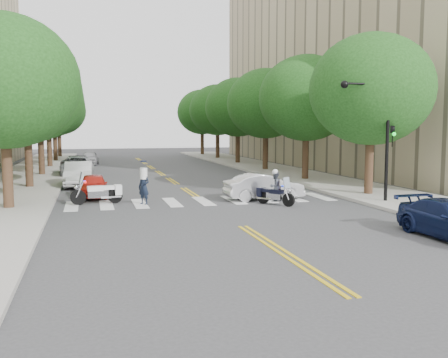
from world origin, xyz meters
name	(u,v)px	position (x,y,z in m)	size (l,w,h in m)	color
ground	(243,227)	(0.00, 0.00, 0.00)	(140.00, 140.00, 0.00)	#38383A
sidewalk_left	(32,175)	(-9.50, 22.00, 0.07)	(5.00, 60.00, 0.15)	#9E9991
sidewalk_right	(273,170)	(9.50, 22.00, 0.07)	(5.00, 60.00, 0.15)	#9E9991
building_right	(418,52)	(26.00, 26.00, 11.00)	(26.00, 44.00, 22.00)	tan
tree_l_0	(3,81)	(-8.80, 6.00, 5.55)	(6.40, 6.40, 8.45)	#382316
tree_l_1	(26,94)	(-8.80, 14.00, 5.55)	(6.40, 6.40, 8.45)	#382316
tree_l_2	(39,101)	(-8.80, 22.00, 5.55)	(6.40, 6.40, 8.45)	#382316
tree_l_3	(48,105)	(-8.80, 30.00, 5.55)	(6.40, 6.40, 8.45)	#382316
tree_l_4	(54,109)	(-8.80, 38.00, 5.55)	(6.40, 6.40, 8.45)	#382316
tree_l_5	(58,111)	(-8.80, 46.00, 5.55)	(6.40, 6.40, 8.45)	#382316
tree_r_0	(371,90)	(8.80, 6.00, 5.55)	(6.40, 6.40, 8.45)	#382316
tree_r_1	(306,98)	(8.80, 14.00, 5.55)	(6.40, 6.40, 8.45)	#382316
tree_r_2	(266,104)	(8.80, 22.00, 5.55)	(6.40, 6.40, 8.45)	#382316
tree_r_3	(238,107)	(8.80, 30.00, 5.55)	(6.40, 6.40, 8.45)	#382316
tree_r_4	(218,110)	(8.80, 38.00, 5.55)	(6.40, 6.40, 8.45)	#382316
tree_r_5	(202,112)	(8.80, 46.00, 5.55)	(6.40, 6.40, 8.45)	#382316
traffic_signal_pole	(379,125)	(7.72, 3.50, 3.72)	(2.82, 0.42, 6.00)	black
motorcycle_police	(274,189)	(2.95, 4.54, 0.75)	(1.33, 1.85, 1.68)	black
motorcycle_parked	(101,192)	(-4.85, 6.96, 0.54)	(2.41, 0.72, 1.56)	black
officer_standing	(144,187)	(-2.92, 6.21, 0.83)	(0.61, 0.40, 1.67)	black
convertible	(264,187)	(3.06, 6.26, 0.66)	(1.39, 3.98, 1.31)	silver
parked_car_a	(93,185)	(-5.20, 9.50, 0.60)	(1.42, 3.53, 1.20)	red
parked_car_b	(79,174)	(-6.02, 14.50, 0.75)	(1.60, 4.58, 1.51)	silver
parked_car_c	(77,166)	(-6.30, 21.50, 0.72)	(2.38, 5.16, 1.43)	#999BA1
parked_car_d	(78,164)	(-6.30, 25.41, 0.61)	(1.71, 4.22, 1.22)	black
parked_car_e	(90,158)	(-5.35, 32.53, 0.66)	(1.57, 3.90, 1.33)	#A6A5AA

